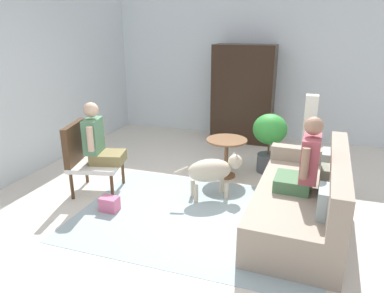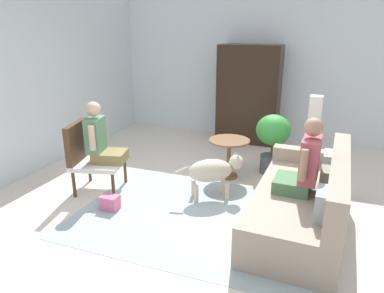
% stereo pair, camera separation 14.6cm
% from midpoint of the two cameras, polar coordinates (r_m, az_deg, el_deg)
% --- Properties ---
extents(ground_plane, '(7.84, 7.84, 0.00)m').
position_cam_midpoint_polar(ground_plane, '(4.49, 2.73, -9.75)').
color(ground_plane, beige).
extents(back_wall, '(6.20, 0.12, 2.87)m').
position_cam_midpoint_polar(back_wall, '(7.23, 11.36, 12.75)').
color(back_wall, silver).
rests_on(back_wall, ground).
extents(left_wall, '(0.12, 7.13, 2.87)m').
position_cam_midpoint_polar(left_wall, '(5.79, -24.46, 10.08)').
color(left_wall, silver).
rests_on(left_wall, ground).
extents(area_rug, '(2.81, 2.08, 0.01)m').
position_cam_midpoint_polar(area_rug, '(4.29, 1.91, -11.16)').
color(area_rug, '#9EB2B7').
rests_on(area_rug, ground).
extents(couch, '(0.99, 2.06, 0.86)m').
position_cam_midpoint_polar(couch, '(4.17, 18.56, -8.46)').
color(couch, gray).
rests_on(couch, ground).
extents(armchair, '(0.76, 0.76, 0.94)m').
position_cam_midpoint_polar(armchair, '(4.95, -15.42, -1.03)').
color(armchair, '#4C331E').
rests_on(armchair, ground).
extents(person_on_couch, '(0.45, 0.56, 0.83)m').
position_cam_midpoint_polar(person_on_couch, '(3.97, 18.56, -2.69)').
color(person_on_couch, '#48754B').
extents(person_on_armchair, '(0.55, 0.50, 0.80)m').
position_cam_midpoint_polar(person_on_armchair, '(4.82, -13.64, 1.17)').
color(person_on_armchair, olive).
extents(round_end_table, '(0.60, 0.60, 0.58)m').
position_cam_midpoint_polar(round_end_table, '(5.22, 6.73, -0.56)').
color(round_end_table, brown).
rests_on(round_end_table, ground).
extents(dog, '(0.78, 0.56, 0.59)m').
position_cam_midpoint_polar(dog, '(4.59, 4.34, -3.87)').
color(dog, beige).
rests_on(dog, ground).
extents(potted_plant, '(0.51, 0.51, 0.91)m').
position_cam_midpoint_polar(potted_plant, '(5.46, 13.57, 1.49)').
color(potted_plant, '#4C5156').
rests_on(potted_plant, ground).
extents(column_lamp, '(0.20, 0.20, 1.20)m').
position_cam_midpoint_polar(column_lamp, '(5.55, 19.45, 1.48)').
color(column_lamp, '#4C4742').
rests_on(column_lamp, ground).
extents(armoire_cabinet, '(1.14, 0.56, 1.83)m').
position_cam_midpoint_polar(armoire_cabinet, '(6.91, 9.70, 8.24)').
color(armoire_cabinet, black).
rests_on(armoire_cabinet, ground).
extents(handbag, '(0.22, 0.16, 0.18)m').
position_cam_midpoint_polar(handbag, '(4.50, -12.11, -8.80)').
color(handbag, '#D8668C').
rests_on(handbag, ground).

